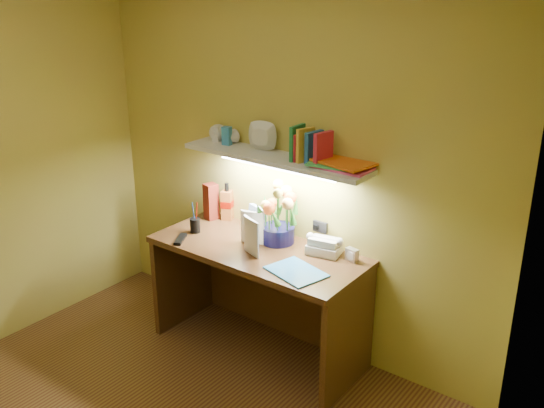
# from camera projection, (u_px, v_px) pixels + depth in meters

# --- Properties ---
(desk) EXTENTS (1.40, 0.60, 0.75)m
(desk) POSITION_uv_depth(u_px,v_px,m) (258.00, 300.00, 3.95)
(desk) COLOR #3E2710
(desk) RESTS_ON ground
(flower_bouquet) EXTENTS (0.30, 0.30, 0.38)m
(flower_bouquet) POSITION_uv_depth(u_px,v_px,m) (278.00, 215.00, 3.84)
(flower_bouquet) COLOR black
(flower_bouquet) RESTS_ON desk
(telephone) EXTENTS (0.23, 0.19, 0.12)m
(telephone) POSITION_uv_depth(u_px,v_px,m) (325.00, 244.00, 3.72)
(telephone) COLOR beige
(telephone) RESTS_ON desk
(desk_clock) EXTENTS (0.08, 0.05, 0.08)m
(desk_clock) POSITION_uv_depth(u_px,v_px,m) (352.00, 255.00, 3.63)
(desk_clock) COLOR #B9B9BD
(desk_clock) RESTS_ON desk
(whisky_bottle) EXTENTS (0.09, 0.09, 0.27)m
(whisky_bottle) POSITION_uv_depth(u_px,v_px,m) (227.00, 201.00, 4.22)
(whisky_bottle) COLOR #B15922
(whisky_bottle) RESTS_ON desk
(whisky_box) EXTENTS (0.10, 0.10, 0.26)m
(whisky_box) POSITION_uv_depth(u_px,v_px,m) (211.00, 201.00, 4.24)
(whisky_box) COLOR #621B0F
(whisky_box) RESTS_ON desk
(pen_cup) EXTENTS (0.08, 0.08, 0.17)m
(pen_cup) POSITION_uv_depth(u_px,v_px,m) (195.00, 221.00, 4.03)
(pen_cup) COLOR black
(pen_cup) RESTS_ON desk
(art_card) EXTENTS (0.18, 0.09, 0.18)m
(art_card) POSITION_uv_depth(u_px,v_px,m) (257.00, 220.00, 4.03)
(art_card) COLOR silver
(art_card) RESTS_ON desk
(tv_remote) EXTENTS (0.12, 0.17, 0.02)m
(tv_remote) POSITION_uv_depth(u_px,v_px,m) (180.00, 239.00, 3.92)
(tv_remote) COLOR black
(tv_remote) RESTS_ON desk
(blue_folder) EXTENTS (0.38, 0.32, 0.01)m
(blue_folder) POSITION_uv_depth(u_px,v_px,m) (296.00, 272.00, 3.50)
(blue_folder) COLOR #328ACE
(blue_folder) RESTS_ON desk
(desk_book_a) EXTENTS (0.16, 0.06, 0.22)m
(desk_book_a) POSITION_uv_depth(u_px,v_px,m) (241.00, 226.00, 3.88)
(desk_book_a) COLOR white
(desk_book_a) RESTS_ON desk
(desk_book_b) EXTENTS (0.16, 0.08, 0.23)m
(desk_book_b) POSITION_uv_depth(u_px,v_px,m) (244.00, 232.00, 3.77)
(desk_book_b) COLOR silver
(desk_book_b) RESTS_ON desk
(wall_shelf) EXTENTS (1.31, 0.33, 0.24)m
(wall_shelf) POSITION_uv_depth(u_px,v_px,m) (280.00, 153.00, 3.73)
(wall_shelf) COLOR silver
(wall_shelf) RESTS_ON ground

